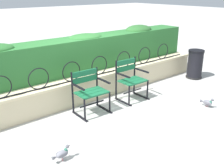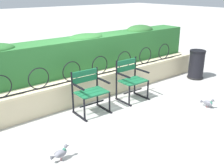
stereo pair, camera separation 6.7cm
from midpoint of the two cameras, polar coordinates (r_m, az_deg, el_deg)
ground_plane at (r=5.36m, az=0.05°, el=-5.70°), size 60.00×60.00×0.00m
stone_wall at (r=5.85m, az=-5.02°, el=-0.61°), size 6.69×0.41×0.54m
iron_arch_fence at (r=5.57m, az=-5.87°, el=3.22°), size 6.17×0.02×0.42m
hedge_row at (r=6.06m, az=-7.73°, el=6.66°), size 6.56×0.64×0.88m
park_chair_left at (r=5.13m, az=-5.27°, el=-1.37°), size 0.63×0.54×0.84m
park_chair_right at (r=5.76m, az=3.69°, el=1.19°), size 0.60×0.53×0.89m
pigeon_near_chairs at (r=5.78m, az=19.68°, el=-3.77°), size 0.12×0.29×0.22m
pigeon_far_side at (r=3.94m, az=-11.35°, el=-14.66°), size 0.29×0.11×0.22m
trash_bin at (r=7.50m, az=17.34°, el=4.01°), size 0.44×0.44×0.78m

